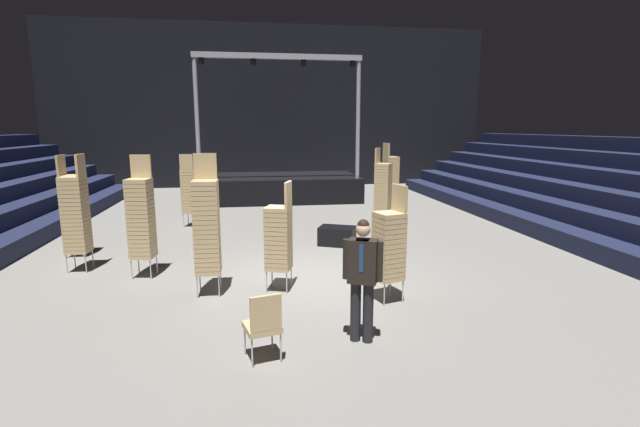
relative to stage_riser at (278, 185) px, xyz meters
The scene contains 15 objects.
ground_plane 10.38m from the stage_riser, 90.00° to the right, with size 22.00×30.00×0.10m, color slate.
arena_end_wall 5.76m from the stage_riser, 90.00° to the left, with size 22.00×0.30×8.00m, color black.
stage_riser is the anchor object (origin of this frame).
man_with_tie 13.35m from the stage_riser, 88.40° to the right, with size 0.56×0.37×1.78m.
chair_stack_front_left 5.81m from the stage_riser, 121.00° to the right, with size 0.54×0.54×2.22m.
chair_stack_front_right 11.07m from the stage_riser, 93.37° to the right, with size 0.55×0.55×2.05m.
chair_stack_mid_left 10.40m from the stage_riser, 108.77° to the right, with size 0.50×0.50×2.48m.
chair_stack_mid_right 5.41m from the stage_riser, 47.15° to the right, with size 0.52×0.52×2.48m.
chair_stack_mid_centre 10.41m from the stage_riser, 117.42° to the right, with size 0.47×0.47×2.48m.
chair_stack_rear_left 6.46m from the stage_riser, 63.62° to the right, with size 0.61×0.61×2.39m.
chair_stack_rear_right 9.59m from the stage_riser, 123.26° to the right, with size 0.46×0.46×2.39m.
chair_stack_rear_centre 11.96m from the stage_riser, 84.25° to the right, with size 0.55×0.55×2.05m.
chair_stack_aisle_left 11.26m from the stage_riser, 99.93° to the right, with size 0.45×0.45×2.56m.
equipment_road_case 7.99m from the stage_riser, 82.55° to the right, with size 0.90×0.60×0.48m, color black.
loose_chair_near_man 13.75m from the stage_riser, 94.26° to the right, with size 0.54×0.54×0.95m.
Camera 1 is at (-1.13, -8.98, 3.02)m, focal length 25.88 mm.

